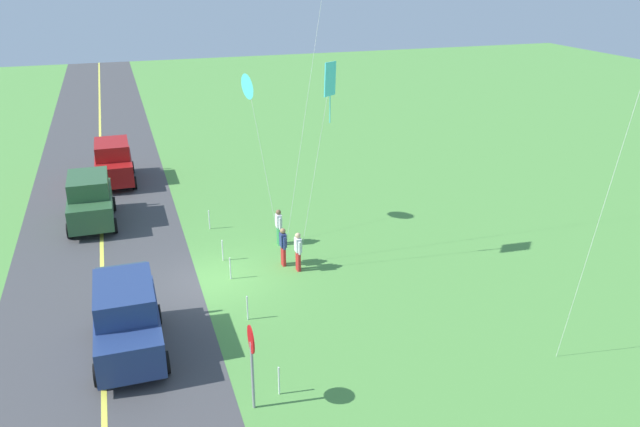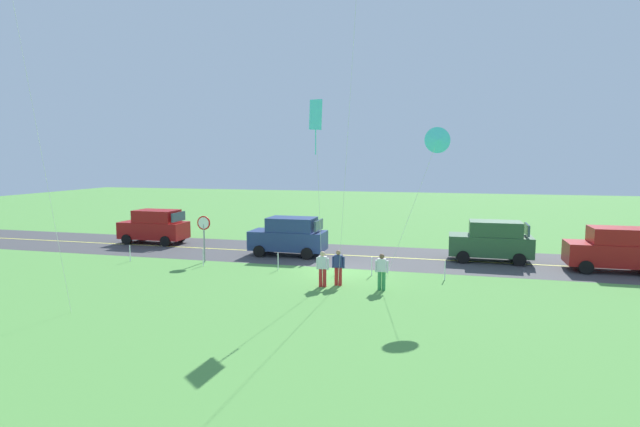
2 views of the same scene
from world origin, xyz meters
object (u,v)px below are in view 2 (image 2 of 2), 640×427
at_px(car_parked_east_near, 155,226).
at_px(car_suv_foreground, 289,236).
at_px(person_child_watcher, 382,271).
at_px(stop_sign, 204,230).
at_px(kite_yellow_high, 438,140).
at_px(kite_red_low, 316,118).
at_px(car_parked_west_far, 615,249).
at_px(person_adult_near, 323,268).
at_px(car_parked_west_near, 492,241).
at_px(person_adult_companion, 338,266).

bearing_deg(car_parked_east_near, car_suv_foreground, 170.21).
height_order(car_parked_east_near, person_child_watcher, car_parked_east_near).
relative_size(stop_sign, person_child_watcher, 1.60).
bearing_deg(kite_yellow_high, kite_red_low, 22.37).
height_order(stop_sign, kite_red_low, kite_red_low).
bearing_deg(car_parked_west_far, car_parked_east_near, -3.58).
bearing_deg(car_parked_west_far, kite_yellow_high, 34.30).
bearing_deg(car_parked_west_far, kite_red_low, 30.37).
distance_m(stop_sign, kite_red_low, 10.50).
distance_m(car_parked_west_far, kite_yellow_high, 11.71).
height_order(stop_sign, kite_yellow_high, kite_yellow_high).
relative_size(stop_sign, person_adult_near, 1.60).
bearing_deg(person_adult_near, car_suv_foreground, -162.84).
xyz_separation_m(car_parked_west_near, kite_yellow_high, (2.84, 7.04, 5.27)).
bearing_deg(stop_sign, car_parked_west_near, -164.37).
bearing_deg(kite_yellow_high, person_adult_companion, 3.35).
bearing_deg(car_parked_east_near, person_adult_near, 148.89).
distance_m(stop_sign, person_adult_companion, 8.77).
bearing_deg(person_child_watcher, person_adult_companion, -64.49).
height_order(car_parked_east_near, kite_yellow_high, kite_yellow_high).
bearing_deg(stop_sign, car_parked_west_far, -171.59).
relative_size(person_adult_companion, kite_yellow_high, 0.23).
xyz_separation_m(car_suv_foreground, person_child_watcher, (-6.30, 6.45, -0.29)).
distance_m(car_suv_foreground, kite_yellow_high, 11.59).
relative_size(person_adult_companion, kite_red_low, 0.20).
height_order(car_parked_west_near, kite_yellow_high, kite_yellow_high).
relative_size(kite_red_low, kite_yellow_high, 1.15).
relative_size(car_parked_east_near, person_adult_near, 2.75).
distance_m(person_adult_companion, person_child_watcher, 2.02).
distance_m(car_suv_foreground, car_parked_west_near, 11.40).
relative_size(car_parked_west_near, person_adult_companion, 2.75).
height_order(car_parked_west_near, stop_sign, stop_sign).
bearing_deg(stop_sign, car_suv_foreground, -141.53).
relative_size(stop_sign, kite_red_low, 0.32).
relative_size(car_parked_west_far, kite_red_low, 0.55).
bearing_deg(car_parked_west_near, car_parked_west_far, 168.78).
xyz_separation_m(car_suv_foreground, kite_red_low, (-3.73, 7.82, 6.14)).
xyz_separation_m(car_parked_west_far, person_adult_companion, (12.82, 6.14, -0.29)).
relative_size(car_suv_foreground, kite_red_low, 0.55).
relative_size(car_suv_foreground, stop_sign, 1.72).
height_order(car_suv_foreground, car_parked_west_far, same).
distance_m(car_suv_foreground, car_parked_east_near, 10.16).
relative_size(car_suv_foreground, kite_yellow_high, 0.63).
bearing_deg(person_child_watcher, kite_red_low, -26.62).
distance_m(car_suv_foreground, stop_sign, 4.98).
bearing_deg(person_adult_companion, kite_red_low, 114.49).
height_order(car_parked_west_near, person_adult_companion, car_parked_west_near).
xyz_separation_m(kite_red_low, kite_yellow_high, (-4.77, -1.96, -0.87)).
bearing_deg(car_parked_east_near, kite_red_low, 145.20).
bearing_deg(car_parked_west_far, person_adult_companion, 25.57).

